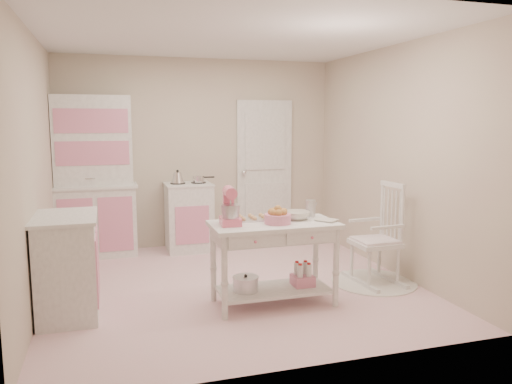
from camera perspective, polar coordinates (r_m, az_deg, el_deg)
room_shell at (r=5.18m, az=-2.74°, el=6.97°), size 3.84×3.84×2.62m
door at (r=7.28m, az=0.96°, el=2.40°), size 0.82×0.05×2.04m
hutch at (r=6.72m, az=-18.00°, el=1.68°), size 1.06×0.50×2.08m
stove at (r=6.84m, az=-7.68°, el=-2.80°), size 0.62×0.57×0.92m
base_cabinet at (r=4.86m, az=-20.73°, el=-7.86°), size 0.54×0.84×0.92m
lace_rug at (r=5.69m, az=13.32°, el=-9.97°), size 0.92×0.92×0.01m
rocking_chair at (r=5.54m, az=13.50°, el=-4.62°), size 0.53×0.75×1.10m
work_table at (r=4.82m, az=2.04°, el=-8.17°), size 1.20×0.60×0.80m
stand_mixer at (r=4.60m, az=-2.97°, el=-1.70°), size 0.22×0.30×0.34m
cookie_tray at (r=4.85m, az=-0.30°, el=-3.11°), size 0.34×0.24×0.02m
bread_basket at (r=4.68m, az=2.50°, el=-3.08°), size 0.25×0.25×0.09m
mixing_bowl at (r=4.88m, az=4.66°, el=-2.68°), size 0.26×0.26×0.08m
metal_pitcher at (r=5.01m, az=6.25°, el=-1.89°), size 0.10×0.10×0.17m
recipe_book at (r=4.78m, az=7.66°, el=-3.34°), size 0.24×0.25×0.02m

